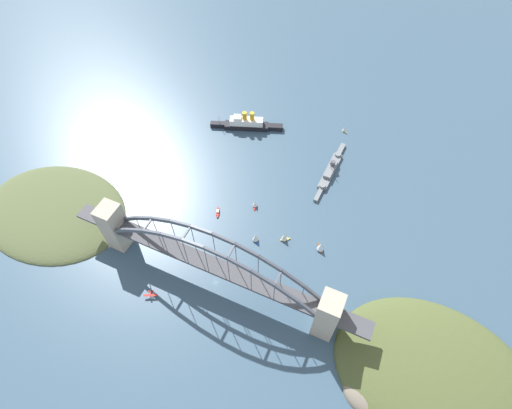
{
  "coord_description": "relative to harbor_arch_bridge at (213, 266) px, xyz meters",
  "views": [
    {
      "loc": [
        88.02,
        -114.79,
        297.67
      ],
      "look_at": [
        0.0,
        79.75,
        8.0
      ],
      "focal_mm": 27.76,
      "sensor_mm": 36.0,
      "label": 1
    }
  ],
  "objects": [
    {
      "name": "seaplane_taxiing_near_bridge",
      "position": [
        -41.25,
        -32.29,
        -25.48
      ],
      "size": [
        10.58,
        7.87,
        4.85
      ],
      "color": "#B7B7B2",
      "rests_on": "ground"
    },
    {
      "name": "small_boat_0",
      "position": [
        -2.48,
        82.8,
        -23.63
      ],
      "size": [
        5.83,
        8.19,
        8.24
      ],
      "color": "#B2231E",
      "rests_on": "ground"
    },
    {
      "name": "small_boat_5",
      "position": [
        67.8,
        63.78,
        -22.28
      ],
      "size": [
        7.81,
        9.86,
        11.26
      ],
      "color": "brown",
      "rests_on": "ground"
    },
    {
      "name": "harbor_arch_bridge",
      "position": [
        0.0,
        0.0,
        0.0
      ],
      "size": [
        247.16,
        17.58,
        66.19
      ],
      "color": "#ADA38E",
      "rests_on": "ground"
    },
    {
      "name": "headland_west_shore",
      "position": [
        -169.79,
        -0.95,
        -27.47
      ],
      "size": [
        138.73,
        106.31,
        16.56
      ],
      "color": "#515B38",
      "rests_on": "ground"
    },
    {
      "name": "small_boat_3",
      "position": [
        -30.61,
        62.03,
        -26.55
      ],
      "size": [
        6.32,
        11.19,
        2.54
      ],
      "color": "#B2231E",
      "rests_on": "ground"
    },
    {
      "name": "naval_cruiser",
      "position": [
        48.18,
        152.47,
        -24.71
      ],
      "size": [
        10.27,
        82.55,
        16.55
      ],
      "color": "slate",
      "rests_on": "ground"
    },
    {
      "name": "ocean_liner",
      "position": [
        -54.41,
        175.84,
        -21.5
      ],
      "size": [
        75.92,
        33.59,
        21.31
      ],
      "color": "black",
      "rests_on": "ground"
    },
    {
      "name": "headland_east_shore",
      "position": [
        173.39,
        -1.83,
        -27.47
      ],
      "size": [
        144.83,
        110.94,
        31.19
      ],
      "color": "#4C562D",
      "rests_on": "ground"
    },
    {
      "name": "small_boat_4",
      "position": [
        35.87,
        60.09,
        -22.46
      ],
      "size": [
        8.6,
        7.43,
        10.73
      ],
      "color": "gold",
      "rests_on": "ground"
    },
    {
      "name": "small_boat_2",
      "position": [
        43.61,
        214.01,
        -24.13
      ],
      "size": [
        6.23,
        4.6,
        7.09
      ],
      "color": "gold",
      "rests_on": "ground"
    },
    {
      "name": "small_boat_1",
      "position": [
        13.29,
        49.44,
        -22.95
      ],
      "size": [
        8.71,
        8.08,
        9.74
      ],
      "color": "#234C8C",
      "rests_on": "ground"
    },
    {
      "name": "ground_plane",
      "position": [
        -0.0,
        -0.0,
        -27.47
      ],
      "size": [
        1400.0,
        1400.0,
        0.0
      ],
      "primitive_type": "plane",
      "color": "#385166"
    }
  ]
}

